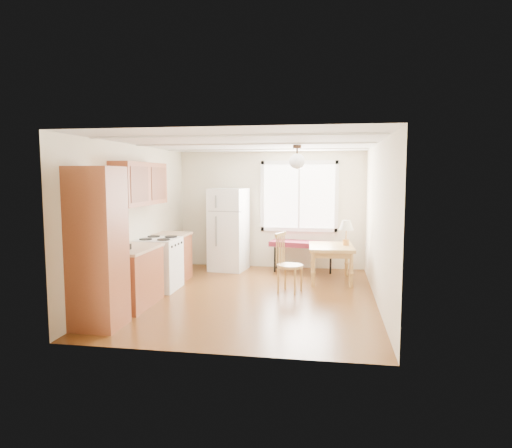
% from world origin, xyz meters
% --- Properties ---
extents(room_shell, '(4.60, 5.60, 2.62)m').
position_xyz_m(room_shell, '(0.00, 0.00, 1.25)').
color(room_shell, '#4C280F').
rests_on(room_shell, ground).
extents(kitchen_run, '(0.65, 3.40, 2.20)m').
position_xyz_m(kitchen_run, '(-1.72, -0.63, 0.84)').
color(kitchen_run, brown).
rests_on(kitchen_run, ground).
extents(window_unit, '(1.64, 0.05, 1.51)m').
position_xyz_m(window_unit, '(0.60, 2.47, 1.55)').
color(window_unit, white).
rests_on(window_unit, room_shell).
extents(pendant_light, '(0.26, 0.26, 0.40)m').
position_xyz_m(pendant_light, '(0.70, 0.40, 2.24)').
color(pendant_light, black).
rests_on(pendant_light, room_shell).
extents(refrigerator, '(0.80, 0.80, 1.72)m').
position_xyz_m(refrigerator, '(-0.84, 2.04, 0.86)').
color(refrigerator, white).
rests_on(refrigerator, ground).
extents(bench, '(1.42, 0.72, 0.62)m').
position_xyz_m(bench, '(0.72, 2.15, 0.56)').
color(bench, maroon).
rests_on(bench, ground).
extents(dining_table, '(0.87, 1.12, 0.68)m').
position_xyz_m(dining_table, '(1.29, 1.33, 0.58)').
color(dining_table, '#A67C3F').
rests_on(dining_table, ground).
extents(chair, '(0.48, 0.47, 1.00)m').
position_xyz_m(chair, '(0.51, 0.41, 0.58)').
color(chair, '#A67C3F').
rests_on(chair, ground).
extents(table_lamp, '(0.27, 0.27, 0.47)m').
position_xyz_m(table_lamp, '(1.56, 1.43, 1.02)').
color(table_lamp, '#C2843E').
rests_on(table_lamp, dining_table).
extents(coffee_maker, '(0.21, 0.26, 0.38)m').
position_xyz_m(coffee_maker, '(-1.72, -1.12, 1.04)').
color(coffee_maker, black).
rests_on(coffee_maker, kitchen_run).
extents(kettle, '(0.12, 0.12, 0.23)m').
position_xyz_m(kettle, '(-1.80, -0.92, 1.00)').
color(kettle, red).
rests_on(kettle, kitchen_run).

